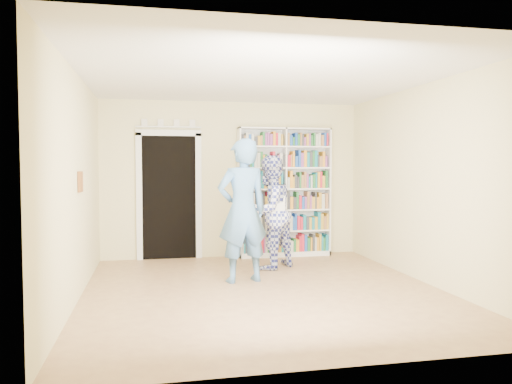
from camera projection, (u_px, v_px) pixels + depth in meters
floor at (264, 291)px, 6.36m from camera, size 5.00×5.00×0.00m
ceiling at (264, 77)px, 6.22m from camera, size 5.00×5.00×0.00m
wall_back at (233, 180)px, 8.73m from camera, size 4.50×0.00×4.50m
wall_left at (76, 186)px, 5.83m from camera, size 0.00×5.00×5.00m
wall_right at (426, 184)px, 6.74m from camera, size 0.00×5.00×5.00m
bookshelf at (284, 192)px, 8.77m from camera, size 1.64×0.31×2.25m
doorway at (169, 190)px, 8.50m from camera, size 1.10×0.08×2.43m
wall_art at (80, 182)px, 6.03m from camera, size 0.03×0.25×0.25m
man_blue at (243, 211)px, 6.80m from camera, size 0.79×0.60×1.96m
man_plaid at (269, 212)px, 7.70m from camera, size 1.08×1.03×1.75m
paper_sheet at (279, 206)px, 7.50m from camera, size 0.21×0.01×0.29m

